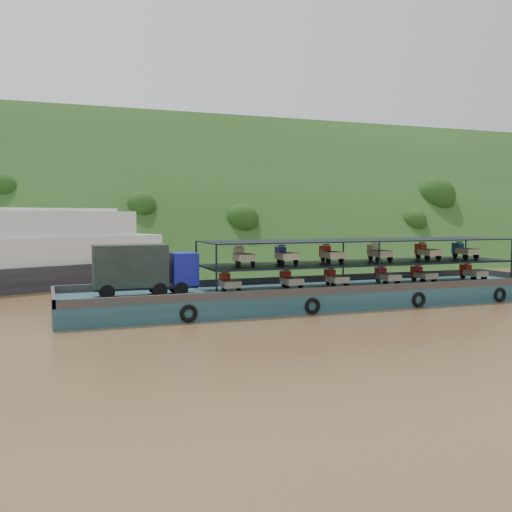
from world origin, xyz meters
name	(u,v)px	position (x,y,z in m)	size (l,w,h in m)	color
ground	(296,302)	(0.00, 0.00, 0.00)	(160.00, 160.00, 0.00)	brown
hillside	(184,263)	(0.00, 36.00, 0.00)	(140.00, 28.00, 28.00)	#183312
cargo_barge	(305,290)	(-0.06, -1.69, 1.11)	(35.00, 7.18, 4.54)	#123842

